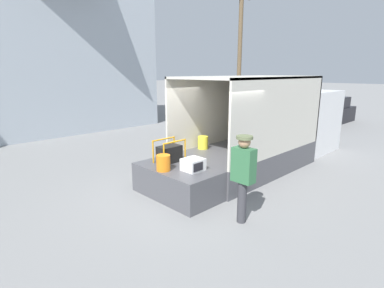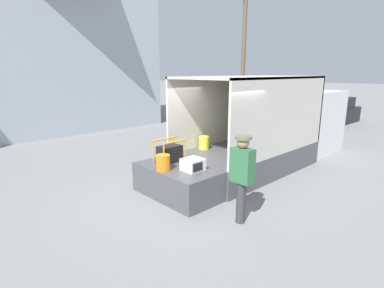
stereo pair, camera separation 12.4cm
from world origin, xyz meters
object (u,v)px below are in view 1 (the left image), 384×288
Objects in this scene: box_truck at (280,131)px; pickup_truck_black at (323,113)px; worker_person at (243,170)px; microwave at (193,165)px; orange_bucket at (163,163)px; utility_pole at (240,51)px; portable_generator at (170,153)px.

pickup_truck_black is (8.05, 1.88, -0.32)m from box_truck.
worker_person is 13.31m from pickup_truck_black.
pickup_truck_black is at bearing 10.31° from microwave.
worker_person is 0.33× the size of pickup_truck_black.
box_truck is 8.28m from pickup_truck_black.
orange_bucket reaches higher than microwave.
box_truck is 11.05m from utility_pole.
portable_generator is 0.13× the size of pickup_truck_black.
worker_person is 0.22× the size of utility_pole.
pickup_truck_black is (12.76, 3.75, -0.46)m from worker_person.
box_truck is at bearing 5.31° from microwave.
portable_generator is 0.69m from orange_bucket.
portable_generator is at bearing 86.75° from worker_person.
pickup_truck_black is (12.63, 1.42, -0.31)m from portable_generator.
orange_bucket is (-0.49, 0.47, 0.04)m from microwave.
utility_pole is at bearing 45.00° from box_truck.
box_truck is 0.85× the size of utility_pole.
orange_bucket is at bearing 179.56° from box_truck.
portable_generator is 14.31m from utility_pole.
microwave is at bearing -174.69° from box_truck.
utility_pole reaches higher than orange_bucket.
utility_pole is (12.09, 7.89, 3.38)m from microwave.
microwave is 0.68m from orange_bucket.
portable_generator is 2.34m from worker_person.
utility_pole reaches higher than worker_person.
microwave is at bearing -93.84° from portable_generator.
pickup_truck_black is at bearing 7.94° from orange_bucket.
box_truck is at bearing -5.66° from portable_generator.
orange_bucket is (-5.13, 0.04, -0.04)m from box_truck.
portable_generator is 12.72m from pickup_truck_black.
portable_generator is at bearing 36.93° from orange_bucket.
box_truck is 9.58× the size of portable_generator.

